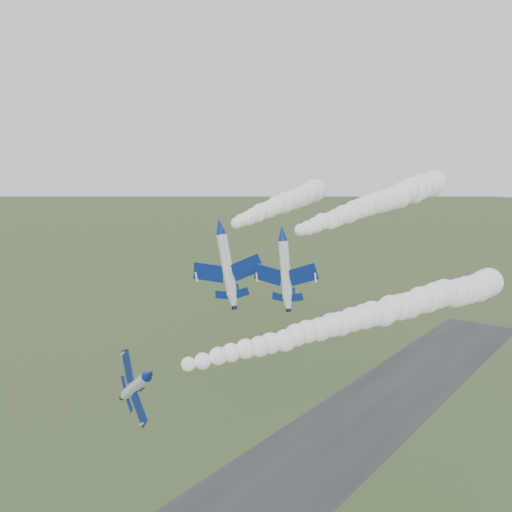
{
  "coord_description": "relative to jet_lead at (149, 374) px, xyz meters",
  "views": [
    {
      "loc": [
        53.73,
        -50.15,
        57.67
      ],
      "look_at": [
        5.73,
        14.21,
        44.58
      ],
      "focal_mm": 40.0,
      "sensor_mm": 36.0,
      "label": 1
    }
  ],
  "objects": [
    {
      "name": "runway",
      "position": [
        -6.13,
        37.09,
        -33.52
      ],
      "size": [
        24.0,
        260.0,
        0.04
      ],
      "primitive_type": "cube",
      "color": "#2C2C2E",
      "rests_on": "ground"
    },
    {
      "name": "smoke_trail_jet_pair_right",
      "position": [
        2.06,
        58.26,
        17.0
      ],
      "size": [
        10.68,
        69.81,
        5.69
      ],
      "primitive_type": null,
      "rotation": [
        0.0,
        0.0,
        0.07
      ],
      "color": "white"
    },
    {
      "name": "smoke_trail_jet_pair_left",
      "position": [
        -15.99,
        51.85,
        16.36
      ],
      "size": [
        18.24,
        54.91,
        5.02
      ],
      "primitive_type": null,
      "rotation": [
        0.0,
        0.0,
        0.24
      ],
      "color": "white"
    },
    {
      "name": "jet_pair_right",
      "position": [
        4.21,
        21.05,
        14.69
      ],
      "size": [
        10.0,
        12.01,
        3.0
      ],
      "rotation": [
        0.0,
        -0.1,
        0.07
      ],
      "color": "silver"
    },
    {
      "name": "jet_lead",
      "position": [
        0.0,
        0.0,
        0.0
      ],
      "size": [
        5.94,
        11.51,
        8.01
      ],
      "rotation": [
        0.0,
        0.97,
        -0.31
      ],
      "color": "silver"
    },
    {
      "name": "smoke_trail_jet_lead",
      "position": [
        11.64,
        32.95,
        1.65
      ],
      "size": [
        24.35,
        63.19,
        5.14
      ],
      "primitive_type": null,
      "rotation": [
        0.0,
        0.0,
        -0.31
      ],
      "color": "white"
    },
    {
      "name": "jet_pair_left",
      "position": [
        -7.48,
        21.64,
        14.81
      ],
      "size": [
        11.65,
        13.86,
        3.89
      ],
      "rotation": [
        0.0,
        -0.19,
        0.24
      ],
      "color": "silver"
    }
  ]
}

